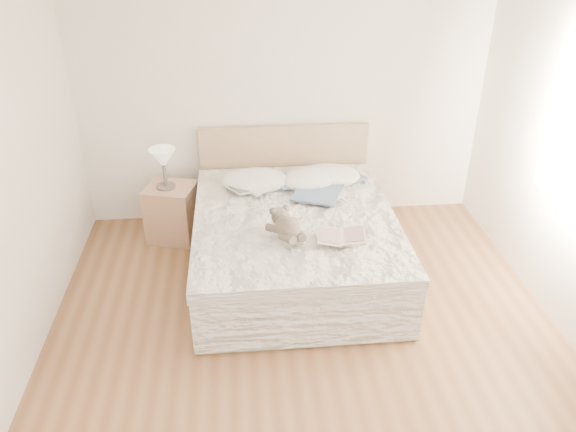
{
  "coord_description": "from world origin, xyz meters",
  "views": [
    {
      "loc": [
        -0.45,
        -3.06,
        2.94
      ],
      "look_at": [
        -0.07,
        1.05,
        0.62
      ],
      "focal_mm": 35.0,
      "sensor_mm": 36.0,
      "label": 1
    }
  ],
  "objects_px": {
    "bed": "(294,238)",
    "teddy_bear": "(288,235)",
    "table_lamp": "(163,160)",
    "childrens_book": "(342,236)",
    "photo_book": "(248,190)",
    "nightstand": "(173,212)"
  },
  "relations": [
    {
      "from": "table_lamp",
      "to": "teddy_bear",
      "type": "bearing_deg",
      "value": -46.78
    },
    {
      "from": "childrens_book",
      "to": "teddy_bear",
      "type": "height_order",
      "value": "teddy_bear"
    },
    {
      "from": "table_lamp",
      "to": "childrens_book",
      "type": "bearing_deg",
      "value": -37.92
    },
    {
      "from": "table_lamp",
      "to": "teddy_bear",
      "type": "relative_size",
      "value": 1.12
    },
    {
      "from": "bed",
      "to": "teddy_bear",
      "type": "relative_size",
      "value": 6.14
    },
    {
      "from": "nightstand",
      "to": "photo_book",
      "type": "distance_m",
      "value": 0.86
    },
    {
      "from": "bed",
      "to": "table_lamp",
      "type": "distance_m",
      "value": 1.42
    },
    {
      "from": "bed",
      "to": "nightstand",
      "type": "relative_size",
      "value": 3.83
    },
    {
      "from": "photo_book",
      "to": "teddy_bear",
      "type": "xyz_separation_m",
      "value": [
        0.29,
        -0.86,
        0.02
      ]
    },
    {
      "from": "table_lamp",
      "to": "teddy_bear",
      "type": "xyz_separation_m",
      "value": [
        1.06,
        -1.13,
        -0.19
      ]
    },
    {
      "from": "bed",
      "to": "childrens_book",
      "type": "distance_m",
      "value": 0.7
    },
    {
      "from": "bed",
      "to": "photo_book",
      "type": "distance_m",
      "value": 0.62
    },
    {
      "from": "photo_book",
      "to": "childrens_book",
      "type": "height_order",
      "value": "childrens_book"
    },
    {
      "from": "table_lamp",
      "to": "teddy_bear",
      "type": "distance_m",
      "value": 1.56
    },
    {
      "from": "nightstand",
      "to": "table_lamp",
      "type": "height_order",
      "value": "table_lamp"
    },
    {
      "from": "table_lamp",
      "to": "childrens_book",
      "type": "height_order",
      "value": "table_lamp"
    },
    {
      "from": "childrens_book",
      "to": "photo_book",
      "type": "bearing_deg",
      "value": 135.9
    },
    {
      "from": "nightstand",
      "to": "bed",
      "type": "bearing_deg",
      "value": -29.51
    },
    {
      "from": "bed",
      "to": "nightstand",
      "type": "distance_m",
      "value": 1.3
    },
    {
      "from": "bed",
      "to": "photo_book",
      "type": "relative_size",
      "value": 6.75
    },
    {
      "from": "photo_book",
      "to": "childrens_book",
      "type": "distance_m",
      "value": 1.14
    },
    {
      "from": "photo_book",
      "to": "teddy_bear",
      "type": "distance_m",
      "value": 0.91
    }
  ]
}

